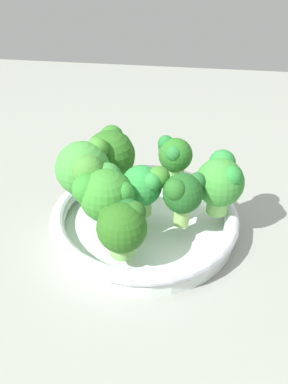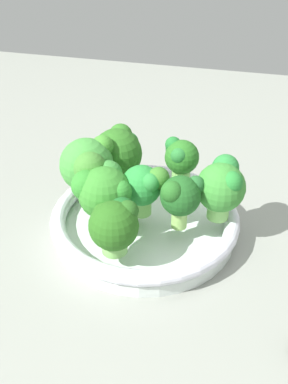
{
  "view_description": "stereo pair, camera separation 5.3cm",
  "coord_description": "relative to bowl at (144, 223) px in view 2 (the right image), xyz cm",
  "views": [
    {
      "loc": [
        4.26,
        -43.94,
        35.88
      ],
      "look_at": [
        -1.74,
        -0.45,
        6.36
      ],
      "focal_mm": 41.77,
      "sensor_mm": 36.0,
      "label": 1
    },
    {
      "loc": [
        9.44,
        -42.91,
        35.88
      ],
      "look_at": [
        -1.74,
        -0.45,
        6.36
      ],
      "focal_mm": 41.77,
      "sensor_mm": 36.0,
      "label": 2
    }
  ],
  "objects": [
    {
      "name": "ground_plane",
      "position": [
        1.74,
        0.45,
        -2.97
      ],
      "size": [
        130.0,
        130.0,
        2.5
      ],
      "primitive_type": "cube",
      "color": "gray"
    },
    {
      "name": "bowl",
      "position": [
        0.0,
        0.0,
        0.0
      ],
      "size": [
        23.36,
        23.36,
        3.36
      ],
      "color": "silver",
      "rests_on": "ground_plane"
    },
    {
      "name": "broccoli_floret_0",
      "position": [
        0.12,
        -0.13,
        5.66
      ],
      "size": [
        5.75,
        4.88,
        6.6
      ],
      "color": "#82C561",
      "rests_on": "bowl"
    },
    {
      "name": "broccoli_floret_1",
      "position": [
        2.94,
        7.46,
        5.64
      ],
      "size": [
        4.65,
        4.55,
        6.41
      ],
      "color": "#87CD64",
      "rests_on": "bowl"
    },
    {
      "name": "broccoli_floret_2",
      "position": [
        -5.39,
        6.94,
        5.64
      ],
      "size": [
        6.66,
        7.16,
        7.21
      ],
      "color": "#95CF69",
      "rests_on": "bowl"
    },
    {
      "name": "broccoli_floret_3",
      "position": [
        -1.25,
        -7.29,
        5.16
      ],
      "size": [
        5.37,
        5.71,
        6.13
      ],
      "color": "#83CA63",
      "rests_on": "bowl"
    },
    {
      "name": "broccoli_floret_4",
      "position": [
        -4.14,
        -2.42,
        5.73
      ],
      "size": [
        7.19,
        7.32,
        6.99
      ],
      "color": "#76B456",
      "rests_on": "bowl"
    },
    {
      "name": "broccoli_floret_5",
      "position": [
        -7.52,
        1.74,
        6.35
      ],
      "size": [
        6.75,
        7.99,
        7.87
      ],
      "color": "#85B45E",
      "rests_on": "bowl"
    },
    {
      "name": "broccoli_floret_6",
      "position": [
        8.88,
        1.56,
        5.99
      ],
      "size": [
        5.8,
        6.66,
        7.3
      ],
      "color": "#83CA63",
      "rests_on": "bowl"
    },
    {
      "name": "broccoli_floret_7",
      "position": [
        4.64,
        -1.63,
        5.94
      ],
      "size": [
        4.81,
        4.75,
        6.72
      ],
      "color": "#97CC64",
      "rests_on": "bowl"
    }
  ]
}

